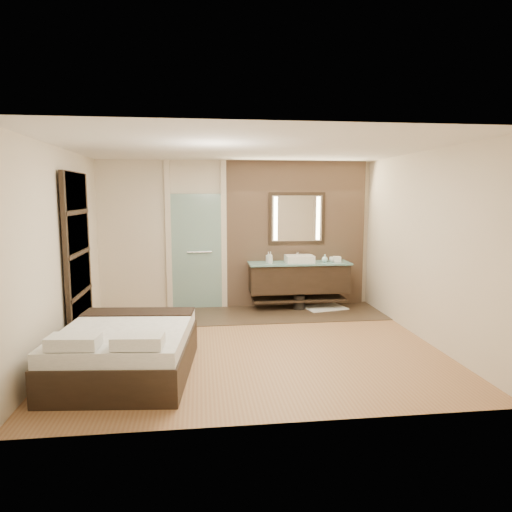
{
  "coord_description": "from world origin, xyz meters",
  "views": [
    {
      "loc": [
        -0.68,
        -6.13,
        2.08
      ],
      "look_at": [
        0.15,
        0.6,
        1.17
      ],
      "focal_mm": 32.0,
      "sensor_mm": 36.0,
      "label": 1
    }
  ],
  "objects": [
    {
      "name": "bed",
      "position": [
        -1.56,
        -0.9,
        0.29
      ],
      "size": [
        1.62,
        1.95,
        0.7
      ],
      "rotation": [
        0.0,
        0.0,
        -0.1
      ],
      "color": "black",
      "rests_on": "floor"
    },
    {
      "name": "stone_wall",
      "position": [
        1.1,
        2.21,
        1.35
      ],
      "size": [
        2.6,
        0.08,
        2.7
      ],
      "primitive_type": "cube",
      "color": "#A37A5D",
      "rests_on": "floor"
    },
    {
      "name": "soap_bottle_a",
      "position": [
        0.56,
        1.81,
        0.97
      ],
      "size": [
        0.09,
        0.09,
        0.21
      ],
      "primitive_type": "imported",
      "rotation": [
        0.0,
        0.0,
        0.11
      ],
      "color": "silver",
      "rests_on": "vanity"
    },
    {
      "name": "frosted_door",
      "position": [
        -0.75,
        2.2,
        1.14
      ],
      "size": [
        1.1,
        0.12,
        2.7
      ],
      "color": "#BDEFE4",
      "rests_on": "floor"
    },
    {
      "name": "bath_mat",
      "position": [
        1.58,
        1.85,
        0.02
      ],
      "size": [
        0.82,
        0.65,
        0.02
      ],
      "primitive_type": "cube",
      "rotation": [
        0.0,
        0.0,
        0.24
      ],
      "color": "white",
      "rests_on": "floor"
    },
    {
      "name": "tile_strip",
      "position": [
        0.6,
        1.6,
        0.01
      ],
      "size": [
        3.8,
        1.3,
        0.01
      ],
      "primitive_type": "cube",
      "color": "#3B2D20",
      "rests_on": "floor"
    },
    {
      "name": "waste_bin",
      "position": [
        1.1,
        1.85,
        0.13
      ],
      "size": [
        0.25,
        0.25,
        0.27
      ],
      "primitive_type": "cylinder",
      "rotation": [
        0.0,
        0.0,
        0.19
      ],
      "color": "black",
      "rests_on": "floor"
    },
    {
      "name": "tissue_box",
      "position": [
        1.79,
        1.86,
        0.92
      ],
      "size": [
        0.12,
        0.12,
        0.1
      ],
      "primitive_type": "cube",
      "rotation": [
        0.0,
        0.0,
        0.03
      ],
      "color": "white",
      "rests_on": "vanity"
    },
    {
      "name": "cup",
      "position": [
        1.72,
        1.9,
        0.91
      ],
      "size": [
        0.13,
        0.13,
        0.09
      ],
      "primitive_type": "imported",
      "rotation": [
        0.0,
        0.0,
        -0.13
      ],
      "color": "silver",
      "rests_on": "vanity"
    },
    {
      "name": "mirror_unit",
      "position": [
        1.1,
        2.16,
        1.65
      ],
      "size": [
        1.06,
        0.04,
        0.96
      ],
      "color": "black",
      "rests_on": "stone_wall"
    },
    {
      "name": "soap_bottle_b",
      "position": [
        0.55,
        2.02,
        0.96
      ],
      "size": [
        0.09,
        0.09,
        0.19
      ],
      "primitive_type": "imported",
      "rotation": [
        0.0,
        0.0,
        0.04
      ],
      "color": "#B2B2B2",
      "rests_on": "vanity"
    },
    {
      "name": "floor",
      "position": [
        0.0,
        0.0,
        0.0
      ],
      "size": [
        5.0,
        5.0,
        0.0
      ],
      "primitive_type": "plane",
      "color": "#96623F",
      "rests_on": "ground"
    },
    {
      "name": "shoji_partition",
      "position": [
        -2.43,
        0.6,
        1.21
      ],
      "size": [
        0.06,
        1.2,
        2.4
      ],
      "color": "black",
      "rests_on": "floor"
    },
    {
      "name": "vanity",
      "position": [
        1.1,
        1.92,
        0.58
      ],
      "size": [
        1.85,
        0.55,
        0.88
      ],
      "color": "black",
      "rests_on": "stone_wall"
    },
    {
      "name": "soap_bottle_c",
      "position": [
        1.57,
        1.89,
        0.93
      ],
      "size": [
        0.14,
        0.14,
        0.14
      ],
      "primitive_type": "imported",
      "rotation": [
        0.0,
        0.0,
        0.34
      ],
      "color": "silver",
      "rests_on": "vanity"
    }
  ]
}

